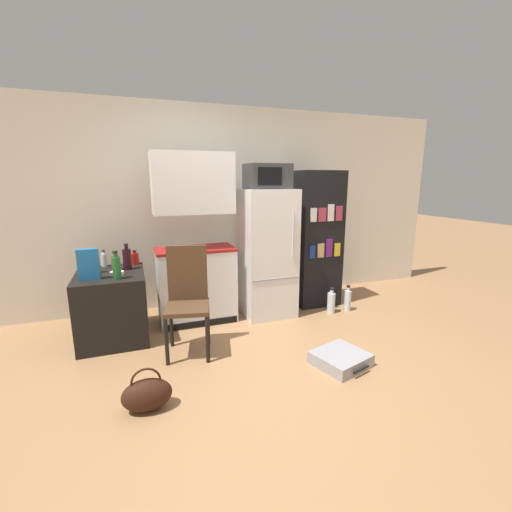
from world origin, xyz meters
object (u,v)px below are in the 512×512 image
Objects in this scene: bottle_wine_dark at (127,259)px; water_bottle_front at (331,302)px; side_table at (113,306)px; bottle_amber_beer at (115,262)px; bowl at (117,273)px; water_bottle_middle at (348,300)px; handbag at (147,394)px; bottle_green_tall at (117,267)px; chair at (188,291)px; kitchen_hutch at (195,247)px; cereal_box at (88,264)px; bookshelf at (317,239)px; suitcase_large_flat at (341,359)px; microwave at (267,176)px; bottle_milk_white at (95,264)px; bottle_clear_short at (104,260)px; bottle_ketchup_red at (135,258)px; refrigerator at (267,253)px.

bottle_wine_dark reaches higher than water_bottle_front.
side_table is 0.46m from bottle_amber_beer.
bowl reaches higher than side_table.
water_bottle_middle is (2.78, -0.19, -0.21)m from side_table.
bottle_wine_dark is at bearing 173.33° from water_bottle_middle.
bottle_wine_dark is at bearing 93.51° from handbag.
bottle_green_tall reaches higher than handbag.
bowl is 0.13× the size of chair.
bottle_amber_beer reaches higher than bowl.
kitchen_hutch is at bearing 169.10° from water_bottle_middle.
bottle_green_tall is 0.77× the size of handbag.
cereal_box is (-1.08, -0.34, -0.04)m from kitchen_hutch.
bookshelf is 13.22× the size of bowl.
cereal_box is at bearing 170.64° from chair.
side_table is at bearing -147.97° from bottle_wine_dark.
bottle_green_tall reaches higher than suitcase_large_flat.
microwave reaches higher than bottle_green_tall.
bottle_milk_white is 2.59m from suitcase_large_flat.
cereal_box reaches higher than bottle_amber_beer.
bottle_green_tall is at bearing -15.06° from cereal_box.
bowl is at bearing -116.20° from bottle_wine_dark.
kitchen_hutch is 3.96× the size of microwave.
microwave is 2.12m from cereal_box.
bottle_green_tall is 0.92× the size of cereal_box.
bowl is 0.28m from cereal_box.
kitchen_hutch is at bearing -9.51° from bottle_clear_short.
cereal_box is at bearing 110.16° from handbag.
bottle_milk_white is (-0.07, -0.27, 0.02)m from bottle_clear_short.
bottle_wine_dark reaches higher than bottle_ketchup_red.
bottle_ketchup_red is at bearing 34.81° from bottle_milk_white.
bookshelf reaches higher than handbag.
handbag is at bearing -136.16° from microwave.
bottle_clear_short is 0.65× the size of bottle_wine_dark.
handbag is at bearing 165.34° from suitcase_large_flat.
microwave reaches higher than chair.
cereal_box is 0.29× the size of chair.
bottle_milk_white is 2.99m from water_bottle_middle.
handbag is (0.33, -1.68, -0.66)m from bottle_clear_short.
bottle_amber_beer is 0.36m from bottle_green_tall.
water_bottle_middle is at bearing -3.98° from side_table.
kitchen_hutch is 3.59× the size of suitcase_large_flat.
bookshelf is 1.70× the size of chair.
cereal_box is (-1.94, -0.27, 0.09)m from refrigerator.
chair is (-1.06, -0.63, -1.08)m from microwave.
bottle_green_tall is 0.51× the size of suitcase_large_flat.
bottle_amber_beer is at bearing -132.32° from bottle_ketchup_red.
bottle_amber_beer is at bearing 52.96° from cereal_box.
bottle_milk_white is at bearing 157.40° from chair.
bookshelf is 11.16× the size of bottle_ketchup_red.
refrigerator is at bearing -4.56° from kitchen_hutch.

